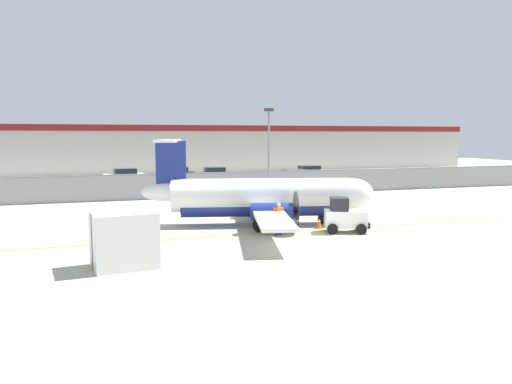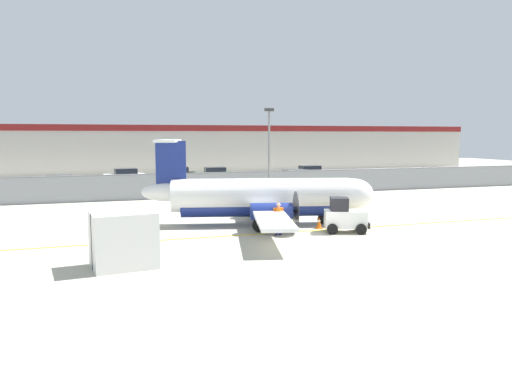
{
  "view_description": "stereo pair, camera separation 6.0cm",
  "coord_description": "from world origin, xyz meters",
  "views": [
    {
      "loc": [
        -10.55,
        -22.44,
        5.18
      ],
      "look_at": [
        -1.41,
        5.59,
        1.8
      ],
      "focal_mm": 35.0,
      "sensor_mm": 36.0,
      "label": 1
    },
    {
      "loc": [
        -10.49,
        -22.46,
        5.18
      ],
      "look_at": [
        -1.41,
        5.59,
        1.8
      ],
      "focal_mm": 35.0,
      "sensor_mm": 36.0,
      "label": 2
    }
  ],
  "objects": [
    {
      "name": "traffic_cone_far_left",
      "position": [
        1.28,
        2.5,
        0.31
      ],
      "size": [
        0.36,
        0.36,
        0.64
      ],
      "color": "orange",
      "rests_on": "ground"
    },
    {
      "name": "perimeter_fence",
      "position": [
        0.0,
        18.0,
        1.12
      ],
      "size": [
        98.0,
        0.1,
        2.1
      ],
      "color": "gray",
      "rests_on": "ground"
    },
    {
      "name": "cargo_container",
      "position": [
        -9.53,
        -2.56,
        1.1
      ],
      "size": [
        2.64,
        2.29,
        2.2
      ],
      "rotation": [
        0.0,
        0.0,
        0.13
      ],
      "color": "silver",
      "rests_on": "ground"
    },
    {
      "name": "commuter_airplane",
      "position": [
        -1.18,
        4.54,
        1.6
      ],
      "size": [
        13.38,
        15.93,
        4.92
      ],
      "rotation": [
        0.0,
        0.0,
        -0.24
      ],
      "color": "white",
      "rests_on": "ground"
    },
    {
      "name": "parking_lot_strip",
      "position": [
        0.0,
        29.5,
        0.06
      ],
      "size": [
        98.0,
        17.0,
        0.12
      ],
      "color": "#38383A",
      "rests_on": "ground"
    },
    {
      "name": "parked_car_2",
      "position": [
        -1.95,
        32.15,
        0.89
      ],
      "size": [
        4.27,
        2.16,
        1.58
      ],
      "rotation": [
        0.0,
        0.0,
        3.09
      ],
      "color": "black",
      "rests_on": "parking_lot_strip"
    },
    {
      "name": "parked_car_4",
      "position": [
        8.67,
        24.14,
        0.89
      ],
      "size": [
        4.32,
        2.27,
        1.58
      ],
      "rotation": [
        0.0,
        0.0,
        3.22
      ],
      "color": "#B28C19",
      "rests_on": "parking_lot_strip"
    },
    {
      "name": "parked_car_5",
      "position": [
        13.03,
        29.83,
        0.89
      ],
      "size": [
        4.25,
        2.09,
        1.58
      ],
      "rotation": [
        0.0,
        0.0,
        0.03
      ],
      "color": "gray",
      "rests_on": "parking_lot_strip"
    },
    {
      "name": "parked_car_0",
      "position": [
        -13.37,
        23.91,
        0.89
      ],
      "size": [
        4.3,
        2.2,
        1.58
      ],
      "rotation": [
        0.0,
        0.0,
        0.06
      ],
      "color": "#B28C19",
      "rests_on": "parking_lot_strip"
    },
    {
      "name": "apron_light_pole",
      "position": [
        2.71,
        14.95,
        4.3
      ],
      "size": [
        0.7,
        0.3,
        7.27
      ],
      "color": "slate",
      "rests_on": "ground"
    },
    {
      "name": "traffic_cone_near_right",
      "position": [
        2.11,
        7.49,
        0.31
      ],
      "size": [
        0.36,
        0.36,
        0.64
      ],
      "color": "orange",
      "rests_on": "ground"
    },
    {
      "name": "ground_plane",
      "position": [
        0.0,
        2.0,
        0.0
      ],
      "size": [
        140.0,
        140.0,
        0.01
      ],
      "color": "#B2AD99"
    },
    {
      "name": "ground_crew_worker",
      "position": [
        -1.55,
        1.4,
        0.95
      ],
      "size": [
        0.55,
        0.37,
        1.7
      ],
      "rotation": [
        0.0,
        0.0,
        4.63
      ],
      "color": "#191E4C",
      "rests_on": "ground"
    },
    {
      "name": "background_building",
      "position": [
        0.0,
        47.99,
        3.26
      ],
      "size": [
        91.0,
        8.1,
        6.5
      ],
      "color": "beige",
      "rests_on": "ground"
    },
    {
      "name": "parked_car_1",
      "position": [
        -7.55,
        31.38,
        0.89
      ],
      "size": [
        4.35,
        2.34,
        1.58
      ],
      "rotation": [
        0.0,
        0.0,
        3.24
      ],
      "color": "silver",
      "rests_on": "parking_lot_strip"
    },
    {
      "name": "parked_car_3",
      "position": [
        1.83,
        30.45,
        0.89
      ],
      "size": [
        4.3,
        2.21,
        1.58
      ],
      "rotation": [
        0.0,
        0.0,
        3.08
      ],
      "color": "#19662D",
      "rests_on": "parking_lot_strip"
    },
    {
      "name": "baggage_tug",
      "position": [
        2.09,
        1.06,
        0.86
      ],
      "size": [
        2.57,
        2.01,
        1.88
      ],
      "rotation": [
        0.0,
        0.0,
        -0.35
      ],
      "color": "silver",
      "rests_on": "ground"
    },
    {
      "name": "traffic_cone_near_left",
      "position": [
        3.56,
        2.36,
        0.31
      ],
      "size": [
        0.36,
        0.36,
        0.64
      ],
      "color": "orange",
      "rests_on": "ground"
    }
  ]
}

